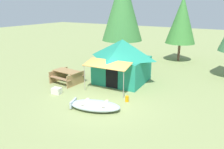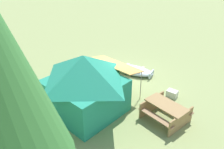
{
  "view_description": "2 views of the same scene",
  "coord_description": "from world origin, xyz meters",
  "px_view_note": "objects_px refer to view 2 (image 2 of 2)",
  "views": [
    {
      "loc": [
        5.49,
        -8.57,
        4.55
      ],
      "look_at": [
        0.1,
        0.49,
        1.25
      ],
      "focal_mm": 35.42,
      "sensor_mm": 36.0,
      "label": 1
    },
    {
      "loc": [
        -7.35,
        8.01,
        6.32
      ],
      "look_at": [
        -0.75,
        1.49,
        1.25
      ],
      "focal_mm": 37.47,
      "sensor_mm": 36.0,
      "label": 2
    }
  ],
  "objects_px": {
    "cooler_box": "(172,94)",
    "fuel_can": "(103,75)",
    "beached_rowboat": "(133,70)",
    "canvas_cabin_tent": "(85,83)",
    "picnic_table": "(166,110)"
  },
  "relations": [
    {
      "from": "beached_rowboat",
      "to": "canvas_cabin_tent",
      "type": "xyz_separation_m",
      "value": [
        -0.79,
        4.07,
        1.17
      ]
    },
    {
      "from": "picnic_table",
      "to": "cooler_box",
      "type": "xyz_separation_m",
      "value": [
        0.73,
        -1.67,
        -0.31
      ]
    },
    {
      "from": "beached_rowboat",
      "to": "fuel_can",
      "type": "xyz_separation_m",
      "value": [
        0.86,
        1.53,
        -0.06
      ]
    },
    {
      "from": "cooler_box",
      "to": "fuel_can",
      "type": "relative_size",
      "value": 1.69
    },
    {
      "from": "picnic_table",
      "to": "fuel_can",
      "type": "relative_size",
      "value": 6.14
    },
    {
      "from": "beached_rowboat",
      "to": "picnic_table",
      "type": "bearing_deg",
      "value": 148.88
    },
    {
      "from": "picnic_table",
      "to": "beached_rowboat",
      "type": "bearing_deg",
      "value": -31.12
    },
    {
      "from": "canvas_cabin_tent",
      "to": "cooler_box",
      "type": "xyz_separation_m",
      "value": [
        -2.06,
        -3.57,
        -1.2
      ]
    },
    {
      "from": "beached_rowboat",
      "to": "canvas_cabin_tent",
      "type": "bearing_deg",
      "value": 101.0
    },
    {
      "from": "beached_rowboat",
      "to": "fuel_can",
      "type": "distance_m",
      "value": 1.75
    },
    {
      "from": "beached_rowboat",
      "to": "cooler_box",
      "type": "relative_size",
      "value": 5.17
    },
    {
      "from": "cooler_box",
      "to": "fuel_can",
      "type": "height_order",
      "value": "cooler_box"
    },
    {
      "from": "cooler_box",
      "to": "fuel_can",
      "type": "distance_m",
      "value": 3.85
    },
    {
      "from": "beached_rowboat",
      "to": "canvas_cabin_tent",
      "type": "relative_size",
      "value": 0.63
    },
    {
      "from": "beached_rowboat",
      "to": "fuel_can",
      "type": "bearing_deg",
      "value": 60.72
    }
  ]
}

